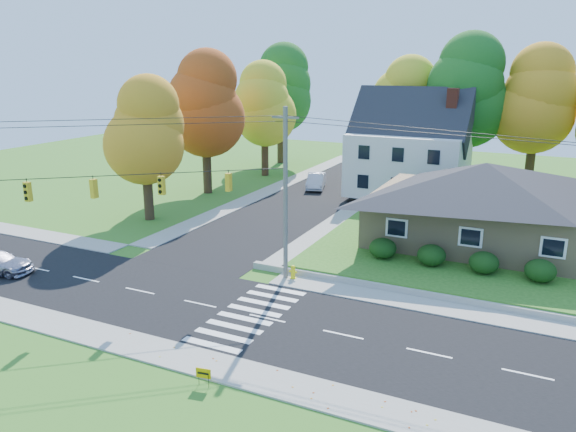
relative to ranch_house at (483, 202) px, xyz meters
name	(u,v)px	position (x,y,z in m)	size (l,w,h in m)	color
ground	(267,319)	(-8.00, -16.00, -3.27)	(120.00, 120.00, 0.00)	#3D7923
road_main	(267,319)	(-8.00, -16.00, -3.26)	(90.00, 8.00, 0.02)	black
road_cross	(319,194)	(-16.00, 10.00, -3.25)	(8.00, 44.00, 0.02)	black
sidewalk_north	(308,283)	(-8.00, -11.00, -3.23)	(90.00, 2.00, 0.08)	#9C9A90
sidewalk_south	(212,365)	(-8.00, -21.00, -3.23)	(90.00, 2.00, 0.08)	#9C9A90
lawn	(560,234)	(5.00, 5.00, -3.02)	(30.00, 30.00, 0.50)	#3D7923
ranch_house	(483,202)	(0.00, 0.00, 0.00)	(14.60, 10.60, 5.40)	tan
colonial_house	(410,150)	(-7.96, 12.00, 1.32)	(10.40, 8.40, 9.60)	silver
hedge_row	(457,259)	(-0.50, -6.20, -2.13)	(10.70, 1.70, 1.27)	#163A10
traffic_infrastructure	(276,212)	(-8.15, -14.65, 1.88)	(38.10, 10.66, 10.00)	#666059
tree_lot_0	(406,103)	(-10.00, 18.00, 5.04)	(6.72, 6.72, 12.51)	#3F2A19
tree_lot_1	(468,91)	(-4.00, 17.00, 6.35)	(7.84, 7.84, 14.60)	#3F2A19
tree_lot_2	(537,100)	(2.00, 18.00, 5.70)	(7.28, 7.28, 13.56)	#3F2A19
tree_west_0	(144,130)	(-25.00, -4.00, 3.89)	(6.16, 6.16, 11.47)	#3F2A19
tree_west_1	(205,104)	(-26.00, 6.00, 5.20)	(7.28, 7.28, 13.56)	#3F2A19
tree_west_2	(264,104)	(-25.00, 16.00, 4.54)	(6.72, 6.72, 12.51)	#3F2A19
tree_west_3	(280,88)	(-27.00, 24.00, 5.85)	(7.84, 7.84, 14.60)	#3F2A19
white_car	(316,181)	(-17.24, 12.22, -2.48)	(1.61, 4.62, 1.52)	#B4B8C9
fire_hydrant	(293,273)	(-9.05, -10.73, -2.85)	(0.49, 0.39, 0.87)	yellow
yard_sign	(203,374)	(-7.47, -22.40, -2.71)	(0.62, 0.13, 0.79)	black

